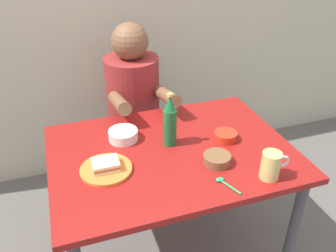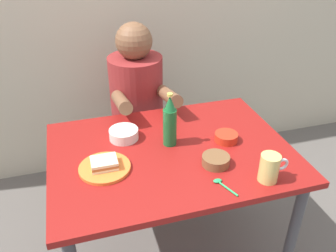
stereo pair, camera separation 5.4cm
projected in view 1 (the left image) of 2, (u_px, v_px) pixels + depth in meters
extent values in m
cube|color=maroon|center=(171.00, 153.00, 1.62)|extent=(1.10, 0.80, 0.03)
cylinder|color=#3F3F44|center=(291.00, 236.00, 1.66)|extent=(0.05, 0.05, 0.71)
cylinder|color=#3F3F44|center=(68.00, 189.00, 1.95)|extent=(0.05, 0.05, 0.71)
cylinder|color=#3F3F44|center=(227.00, 156.00, 2.22)|extent=(0.05, 0.05, 0.71)
cylinder|color=#4C4C51|center=(137.00, 165.00, 2.39)|extent=(0.08, 0.08, 0.41)
cylinder|color=#2D2D33|center=(135.00, 137.00, 2.27)|extent=(0.34, 0.34, 0.04)
cylinder|color=maroon|center=(133.00, 99.00, 2.13)|extent=(0.32, 0.32, 0.52)
sphere|color=brown|center=(130.00, 41.00, 1.94)|extent=(0.21, 0.21, 0.21)
cylinder|color=brown|center=(119.00, 103.00, 1.83)|extent=(0.07, 0.31, 0.14)
cylinder|color=brown|center=(166.00, 96.00, 1.90)|extent=(0.07, 0.31, 0.14)
cylinder|color=orange|center=(106.00, 169.00, 1.47)|extent=(0.22, 0.22, 0.01)
cube|color=beige|center=(106.00, 167.00, 1.47)|extent=(0.11, 0.09, 0.01)
cube|color=#9E592D|center=(106.00, 165.00, 1.46)|extent=(0.11, 0.09, 0.01)
cube|color=beige|center=(105.00, 162.00, 1.45)|extent=(0.11, 0.09, 0.01)
cylinder|color=#D1BC66|center=(271.00, 165.00, 1.41)|extent=(0.08, 0.08, 0.12)
torus|color=silver|center=(283.00, 162.00, 1.42)|extent=(0.06, 0.01, 0.06)
cylinder|color=#19602D|center=(170.00, 127.00, 1.61)|extent=(0.06, 0.06, 0.18)
cone|color=#19602D|center=(170.00, 103.00, 1.54)|extent=(0.05, 0.05, 0.07)
cylinder|color=#BFB74C|center=(170.00, 95.00, 1.52)|extent=(0.03, 0.03, 0.01)
cylinder|color=brown|center=(217.00, 159.00, 1.51)|extent=(0.12, 0.12, 0.04)
cylinder|color=brown|center=(217.00, 157.00, 1.51)|extent=(0.10, 0.10, 0.02)
cylinder|color=red|center=(226.00, 136.00, 1.67)|extent=(0.11, 0.11, 0.04)
cylinder|color=#A33521|center=(226.00, 134.00, 1.67)|extent=(0.09, 0.09, 0.02)
cylinder|color=silver|center=(123.00, 135.00, 1.67)|extent=(0.14, 0.14, 0.05)
cylinder|color=tan|center=(123.00, 133.00, 1.67)|extent=(0.11, 0.11, 0.02)
cylinder|color=#26A559|center=(230.00, 187.00, 1.38)|extent=(0.05, 0.11, 0.01)
ellipsoid|color=#26A559|center=(220.00, 179.00, 1.42)|extent=(0.04, 0.02, 0.01)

